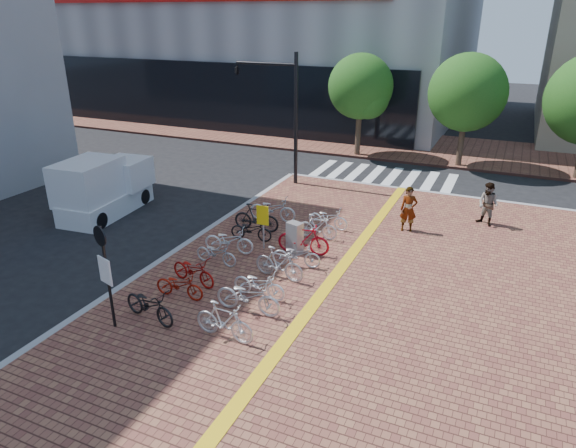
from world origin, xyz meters
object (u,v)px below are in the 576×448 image
at_px(box_truck, 103,188).
at_px(bike_4, 229,240).
at_px(bike_6, 256,218).
at_px(pedestrian_b, 488,204).
at_px(bike_7, 273,209).
at_px(yellow_sign, 263,219).
at_px(bike_11, 279,263).
at_px(bike_15, 328,218).
at_px(bike_12, 296,255).
at_px(bike_10, 259,284).
at_px(bike_0, 149,305).
at_px(bike_5, 251,230).
at_px(bike_14, 317,227).
at_px(bike_9, 248,296).
at_px(bike_2, 193,270).
at_px(bike_8, 224,321).
at_px(pedestrian_a, 409,209).
at_px(bike_3, 216,253).
at_px(notice_sign, 105,265).
at_px(bike_1, 179,285).
at_px(bike_13, 303,239).
at_px(traffic_light_pole, 268,93).

bearing_deg(box_truck, bike_4, -12.04).
height_order(bike_6, pedestrian_b, pedestrian_b).
bearing_deg(box_truck, bike_6, 5.42).
xyz_separation_m(bike_7, yellow_sign, (0.87, -2.61, 0.64)).
height_order(bike_11, bike_15, bike_11).
relative_size(bike_12, bike_15, 1.00).
height_order(bike_10, bike_11, bike_11).
relative_size(bike_0, bike_5, 1.15).
xyz_separation_m(bike_4, bike_14, (2.45, 2.48, -0.01)).
relative_size(bike_9, bike_10, 1.16).
distance_m(bike_10, yellow_sign, 3.56).
distance_m(bike_2, bike_14, 5.46).
bearing_deg(bike_0, bike_10, -32.09).
relative_size(bike_11, pedestrian_b, 1.01).
relative_size(bike_8, pedestrian_a, 0.99).
relative_size(bike_3, bike_9, 0.80).
bearing_deg(bike_2, bike_12, -34.96).
height_order(bike_4, bike_12, bike_4).
height_order(bike_3, bike_6, bike_6).
relative_size(bike_4, bike_7, 0.92).
bearing_deg(bike_7, bike_0, 174.31).
xyz_separation_m(bike_15, yellow_sign, (-1.51, -2.79, 0.72)).
distance_m(bike_3, bike_9, 3.36).
xyz_separation_m(bike_11, notice_sign, (-2.99, -4.41, 1.37)).
bearing_deg(bike_1, bike_13, -30.61).
relative_size(bike_10, box_truck, 0.38).
bearing_deg(bike_0, notice_sign, 144.93).
bearing_deg(bike_12, yellow_sign, 52.11).
bearing_deg(bike_0, bike_3, 13.11).
bearing_deg(traffic_light_pole, bike_12, -58.78).
xyz_separation_m(bike_0, bike_15, (2.28, 8.35, -0.05)).
height_order(bike_9, bike_12, bike_9).
height_order(bike_11, yellow_sign, yellow_sign).
bearing_deg(bike_13, bike_15, -5.90).
height_order(bike_0, bike_11, bike_11).
xyz_separation_m(bike_5, traffic_light_pole, (-2.75, 7.23, 3.97)).
xyz_separation_m(bike_9, yellow_sign, (-1.55, 4.06, 0.63)).
relative_size(bike_2, bike_12, 1.05).
height_order(bike_0, bike_3, bike_0).
height_order(bike_6, bike_8, bike_6).
xyz_separation_m(bike_4, box_truck, (-7.10, 1.51, 0.56)).
relative_size(bike_9, yellow_sign, 1.20).
bearing_deg(bike_15, pedestrian_a, -67.04).
distance_m(bike_9, traffic_light_pole, 13.40).
height_order(bike_2, traffic_light_pole, traffic_light_pole).
height_order(pedestrian_a, pedestrian_b, pedestrian_a).
height_order(bike_4, bike_7, bike_7).
height_order(bike_13, pedestrian_a, pedestrian_a).
bearing_deg(bike_15, yellow_sign, 154.69).
bearing_deg(notice_sign, box_truck, 133.39).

